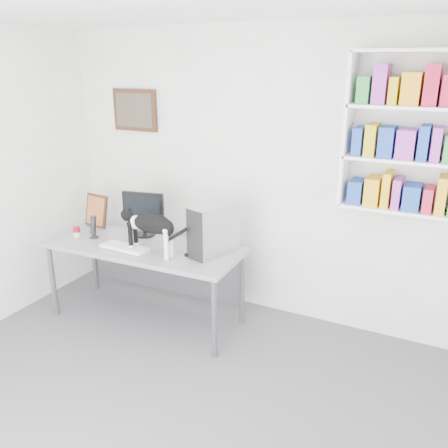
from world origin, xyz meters
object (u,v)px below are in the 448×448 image
(pc_tower, at_px, (214,229))
(cat, at_px, (152,234))
(monitor, at_px, (144,214))
(keyboard, at_px, (125,247))
(speaker, at_px, (93,227))
(leaning_print, at_px, (96,210))
(bookshelf, at_px, (414,134))
(soup_can, at_px, (77,232))
(desk, at_px, (146,283))

(pc_tower, distance_m, cat, 0.54)
(monitor, distance_m, pc_tower, 0.82)
(cat, bearing_deg, keyboard, -176.34)
(speaker, bearing_deg, cat, -3.96)
(keyboard, bearing_deg, monitor, 99.49)
(keyboard, height_order, leaning_print, leaning_print)
(bookshelf, distance_m, speaker, 2.94)
(soup_can, bearing_deg, pc_tower, 9.55)
(desk, relative_size, soup_can, 18.51)
(keyboard, height_order, pc_tower, pc_tower)
(monitor, relative_size, speaker, 1.97)
(speaker, bearing_deg, monitor, 37.72)
(monitor, xyz_separation_m, cat, (0.35, -0.37, -0.03))
(leaning_print, bearing_deg, pc_tower, 1.16)
(bookshelf, xyz_separation_m, monitor, (-2.30, -0.37, -0.86))
(monitor, relative_size, cat, 0.72)
(bookshelf, bearing_deg, keyboard, -161.65)
(speaker, bearing_deg, desk, 8.37)
(monitor, bearing_deg, desk, -68.69)
(soup_can, bearing_deg, keyboard, -4.02)
(desk, relative_size, pc_tower, 4.06)
(keyboard, height_order, speaker, speaker)
(monitor, xyz_separation_m, speaker, (-0.40, -0.28, -0.11))
(bookshelf, height_order, monitor, bookshelf)
(speaker, xyz_separation_m, cat, (0.74, -0.09, 0.08))
(bookshelf, bearing_deg, monitor, -170.95)
(monitor, xyz_separation_m, soup_can, (-0.56, -0.34, -0.17))
(desk, xyz_separation_m, soup_can, (-0.70, -0.11, 0.43))
(pc_tower, distance_m, speaker, 1.23)
(bookshelf, relative_size, monitor, 2.79)
(desk, xyz_separation_m, leaning_print, (-0.75, 0.23, 0.55))
(soup_can, relative_size, cat, 0.16)
(bookshelf, bearing_deg, speaker, -166.59)
(speaker, distance_m, soup_can, 0.18)
(speaker, relative_size, soup_can, 2.28)
(bookshelf, bearing_deg, pc_tower, -162.38)
(keyboard, bearing_deg, speaker, 168.71)
(pc_tower, bearing_deg, speaker, -155.10)
(leaning_print, relative_size, cat, 0.55)
(bookshelf, height_order, speaker, bookshelf)
(monitor, height_order, pc_tower, pc_tower)
(pc_tower, height_order, soup_can, pc_tower)
(keyboard, bearing_deg, pc_tower, 21.30)
(bookshelf, xyz_separation_m, desk, (-2.15, -0.59, -1.47))
(keyboard, height_order, cat, cat)
(soup_can, bearing_deg, monitor, 30.99)
(bookshelf, xyz_separation_m, leaning_print, (-2.90, -0.36, -0.91))
(desk, bearing_deg, leaning_print, 160.30)
(pc_tower, xyz_separation_m, soup_can, (-1.38, -0.23, -0.18))
(pc_tower, bearing_deg, monitor, -170.42)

